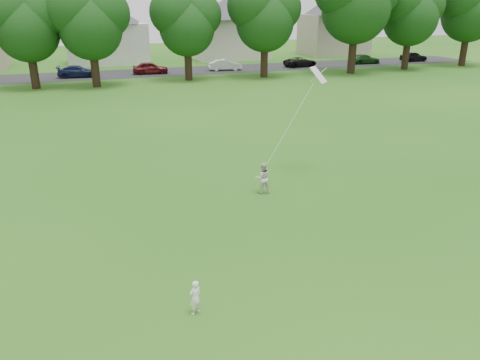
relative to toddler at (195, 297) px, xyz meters
name	(u,v)px	position (x,y,z in m)	size (l,w,h in m)	color
ground	(256,281)	(1.94, 0.86, -0.48)	(160.00, 160.00, 0.00)	#1E5B14
street	(116,74)	(1.94, 42.86, -0.47)	(90.00, 7.00, 0.01)	#2D2D30
toddler	(195,297)	(0.00, 0.00, 0.00)	(0.35, 0.23, 0.95)	white
older_boy	(263,178)	(4.53, 6.84, 0.17)	(0.63, 0.49, 1.30)	silver
kite	(291,122)	(6.07, 7.59, 2.21)	(2.07, 1.27, 4.90)	white
tree_row	(188,9)	(8.53, 36.01, 6.17)	(84.32, 8.76, 11.75)	black
parked_cars	(142,69)	(4.58, 41.86, 0.14)	(70.89, 2.49, 1.29)	black
house_row	(105,22)	(1.97, 52.86, 4.49)	(77.11, 13.82, 10.14)	beige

